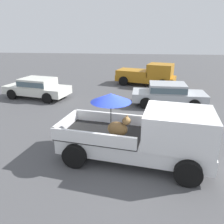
{
  "coord_description": "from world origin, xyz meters",
  "views": [
    {
      "loc": [
        -0.01,
        -6.7,
        4.16
      ],
      "look_at": [
        -0.92,
        1.67,
        1.1
      ],
      "focal_mm": 35.16,
      "sensor_mm": 36.0,
      "label": 1
    }
  ],
  "objects": [
    {
      "name": "parked_sedan_far",
      "position": [
        1.95,
        6.33,
        0.74
      ],
      "size": [
        4.35,
        2.07,
        1.33
      ],
      "rotation": [
        0.0,
        0.0,
        -0.03
      ],
      "color": "black",
      "rests_on": "ground"
    },
    {
      "name": "pickup_truck_main",
      "position": [
        0.44,
        -0.08,
        0.98
      ],
      "size": [
        5.28,
        2.89,
        2.32
      ],
      "rotation": [
        0.0,
        0.0,
        -0.16
      ],
      "color": "black",
      "rests_on": "ground"
    },
    {
      "name": "ground_plane",
      "position": [
        0.0,
        0.0,
        0.0
      ],
      "size": [
        80.0,
        80.0,
        0.0
      ],
      "primitive_type": "plane",
      "color": "#4C4C4F"
    },
    {
      "name": "pickup_truck_red",
      "position": [
        0.99,
        11.62,
        0.87
      ],
      "size": [
        5.11,
        3.21,
        1.8
      ],
      "rotation": [
        0.0,
        0.0,
        -0.29
      ],
      "color": "black",
      "rests_on": "ground"
    },
    {
      "name": "parked_sedan_near",
      "position": [
        -6.52,
        6.99,
        0.74
      ],
      "size": [
        4.58,
        2.65,
        1.33
      ],
      "rotation": [
        0.0,
        0.0,
        2.93
      ],
      "color": "black",
      "rests_on": "ground"
    }
  ]
}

